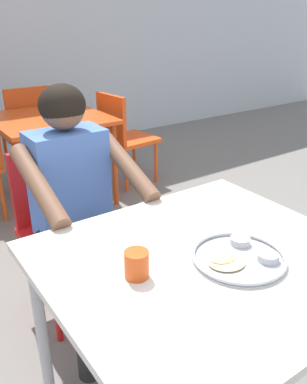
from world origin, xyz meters
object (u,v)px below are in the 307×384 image
(thali_tray, at_px, (239,257))
(drinking_cup, at_px, (137,263))
(table_foreground, at_px, (205,277))
(diner_foreground, at_px, (79,196))
(chair_foreground, at_px, (63,219))
(table_background_red, at_px, (50,127))
(chair_red_far, at_px, (28,127))
(chair_red_right, at_px, (122,134))

(thali_tray, bearing_deg, drinking_cup, 160.55)
(table_foreground, distance_m, diner_foreground, 0.75)
(thali_tray, xyz_separation_m, chair_foreground, (-0.19, 1.04, -0.26))
(drinking_cup, distance_m, diner_foreground, 0.72)
(table_background_red, bearing_deg, chair_red_far, 89.60)
(thali_tray, distance_m, chair_foreground, 1.09)
(table_foreground, bearing_deg, chair_foreground, 96.54)
(table_foreground, height_order, diner_foreground, diner_foreground)
(table_foreground, xyz_separation_m, chair_red_right, (1.01, 2.26, -0.20))
(thali_tray, height_order, chair_red_far, chair_red_far)
(chair_red_far, bearing_deg, chair_foreground, -103.87)
(chair_foreground, relative_size, chair_red_far, 0.98)
(thali_tray, height_order, chair_foreground, chair_foreground)
(chair_foreground, relative_size, diner_foreground, 0.72)
(table_background_red, bearing_deg, diner_foreground, -106.77)
(thali_tray, bearing_deg, table_foreground, 136.31)
(drinking_cup, xyz_separation_m, diner_foreground, (0.13, 0.70, -0.08))
(thali_tray, distance_m, chair_red_far, 2.98)
(drinking_cup, relative_size, diner_foreground, 0.07)
(diner_foreground, height_order, chair_red_right, diner_foreground)
(table_foreground, height_order, chair_red_right, chair_red_right)
(drinking_cup, distance_m, chair_red_far, 2.92)
(drinking_cup, bearing_deg, thali_tray, -19.45)
(chair_foreground, bearing_deg, chair_red_far, 76.13)
(drinking_cup, bearing_deg, chair_foreground, 81.84)
(drinking_cup, height_order, table_background_red, drinking_cup)
(diner_foreground, distance_m, chair_red_far, 2.20)
(chair_red_right, relative_size, chair_red_far, 0.96)
(chair_foreground, xyz_separation_m, chair_red_right, (1.12, 1.29, -0.03))
(table_foreground, distance_m, drinking_cup, 0.28)
(diner_foreground, distance_m, table_background_red, 1.62)
(table_foreground, bearing_deg, chair_red_far, 82.85)
(table_background_red, bearing_deg, thali_tray, -96.81)
(diner_foreground, relative_size, chair_red_far, 1.37)
(diner_foreground, bearing_deg, table_background_red, 73.23)
(diner_foreground, bearing_deg, chair_red_far, 77.59)
(chair_red_right, bearing_deg, table_foreground, -114.18)
(thali_tray, xyz_separation_m, drinking_cup, (-0.32, 0.11, 0.03))
(diner_foreground, xyz_separation_m, chair_red_right, (1.12, 1.52, -0.24))
(chair_red_right, bearing_deg, table_background_red, 177.06)
(table_background_red, bearing_deg, drinking_cup, -104.96)
(chair_foreground, bearing_deg, table_background_red, 70.50)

